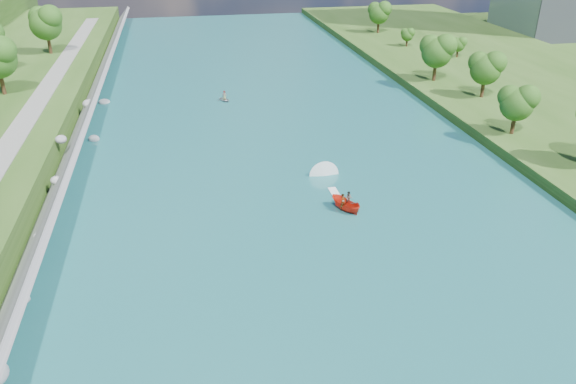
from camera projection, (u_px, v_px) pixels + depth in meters
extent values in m
plane|color=#2D5119|center=(342.00, 287.00, 47.37)|extent=(260.00, 260.00, 0.00)
cube|color=#195960|center=(294.00, 185.00, 64.88)|extent=(55.00, 240.00, 0.10)
cube|color=slate|center=(56.00, 191.00, 59.58)|extent=(3.54, 236.00, 4.05)
ellipsoid|color=gray|center=(24.00, 299.00, 44.11)|extent=(0.95, 0.90, 0.62)
ellipsoid|color=gray|center=(41.00, 236.00, 51.63)|extent=(1.39, 1.38, 0.78)
ellipsoid|color=gray|center=(56.00, 180.00, 61.53)|extent=(1.11, 1.36, 0.87)
ellipsoid|color=gray|center=(61.00, 139.00, 68.91)|extent=(1.39, 1.44, 1.03)
ellipsoid|color=gray|center=(94.00, 139.00, 77.38)|extent=(1.54, 1.34, 1.19)
ellipsoid|color=gray|center=(89.00, 104.00, 85.43)|extent=(1.83, 2.21, 1.31)
ellipsoid|color=gray|center=(104.00, 102.00, 92.80)|extent=(1.90, 2.09, 1.06)
ellipsoid|color=#2D5015|center=(46.00, 25.00, 107.44)|extent=(6.42, 6.42, 10.70)
ellipsoid|color=#2D5015|center=(517.00, 105.00, 74.10)|extent=(4.75, 4.75, 7.92)
ellipsoid|color=#2D5015|center=(486.00, 70.00, 88.80)|extent=(5.24, 5.24, 8.73)
ellipsoid|color=#2D5015|center=(437.00, 53.00, 97.57)|extent=(5.72, 5.72, 9.54)
ellipsoid|color=#2D5015|center=(458.00, 45.00, 114.40)|extent=(2.92, 2.92, 4.86)
ellipsoid|color=#2D5015|center=(407.00, 35.00, 123.79)|extent=(2.84, 2.84, 4.73)
ellipsoid|color=#2D5015|center=(379.00, 14.00, 136.75)|extent=(5.28, 5.28, 8.79)
imported|color=red|center=(345.00, 204.00, 59.05)|extent=(3.13, 3.95, 1.45)
imported|color=#66605B|center=(343.00, 202.00, 58.40)|extent=(0.78, 0.72, 1.78)
imported|color=#66605B|center=(349.00, 198.00, 59.41)|extent=(0.89, 0.80, 1.51)
cube|color=white|center=(337.00, 197.00, 61.99)|extent=(0.90, 5.00, 0.06)
imported|color=gray|center=(225.00, 99.00, 93.46)|extent=(2.69, 3.03, 0.52)
imported|color=#66605B|center=(224.00, 95.00, 93.13)|extent=(0.85, 0.73, 1.47)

